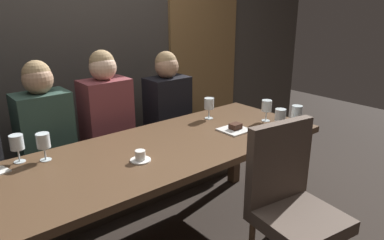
% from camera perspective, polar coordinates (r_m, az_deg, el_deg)
% --- Properties ---
extents(back_wall_tiled, '(6.00, 0.12, 3.00)m').
position_cam_1_polar(back_wall_tiled, '(3.22, -17.98, 15.35)').
color(back_wall_tiled, '#423D38').
rests_on(back_wall_tiled, ground).
extents(arched_door, '(0.90, 0.05, 2.55)m').
position_cam_1_polar(arched_door, '(3.89, 1.89, 14.59)').
color(arched_door, olive).
rests_on(arched_door, ground).
extents(dining_table, '(2.20, 0.84, 0.74)m').
position_cam_1_polar(dining_table, '(2.35, -4.33, -6.09)').
color(dining_table, '#493422').
rests_on(dining_table, ground).
extents(banquette_bench, '(2.50, 0.44, 0.45)m').
position_cam_1_polar(banquette_bench, '(3.08, -11.86, -9.00)').
color(banquette_bench, '#312A23').
rests_on(banquette_bench, ground).
extents(chair_near_side, '(0.50, 0.50, 0.98)m').
position_cam_1_polar(chair_near_side, '(2.17, 15.21, -11.75)').
color(chair_near_side, brown).
rests_on(chair_near_side, ground).
extents(diner_bearded, '(0.36, 0.24, 0.80)m').
position_cam_1_polar(diner_bearded, '(2.69, -22.32, -0.22)').
color(diner_bearded, '#2D473D').
rests_on(diner_bearded, banquette_bench).
extents(diner_far_end, '(0.36, 0.24, 0.83)m').
position_cam_1_polar(diner_far_end, '(2.84, -13.38, 1.91)').
color(diner_far_end, brown).
rests_on(diner_far_end, banquette_bench).
extents(diner_near_end, '(0.36, 0.24, 0.77)m').
position_cam_1_polar(diner_near_end, '(3.13, -3.89, 3.36)').
color(diner_near_end, black).
rests_on(diner_near_end, banquette_bench).
extents(wine_glass_center_front, '(0.08, 0.08, 0.16)m').
position_cam_1_polar(wine_glass_center_front, '(2.71, 16.15, 1.13)').
color(wine_glass_center_front, silver).
rests_on(wine_glass_center_front, dining_table).
extents(wine_glass_far_left, '(0.08, 0.08, 0.16)m').
position_cam_1_polar(wine_glass_far_left, '(2.60, 13.70, 0.67)').
color(wine_glass_far_left, silver).
rests_on(wine_glass_far_left, dining_table).
extents(wine_glass_far_right, '(0.08, 0.08, 0.16)m').
position_cam_1_polar(wine_glass_far_right, '(2.81, 2.70, 2.44)').
color(wine_glass_far_right, silver).
rests_on(wine_glass_far_right, dining_table).
extents(wine_glass_near_left, '(0.08, 0.08, 0.16)m').
position_cam_1_polar(wine_glass_near_left, '(2.24, -22.33, -3.21)').
color(wine_glass_near_left, silver).
rests_on(wine_glass_near_left, dining_table).
extents(wine_glass_end_right, '(0.08, 0.08, 0.16)m').
position_cam_1_polar(wine_glass_end_right, '(2.27, -25.82, -3.37)').
color(wine_glass_end_right, silver).
rests_on(wine_glass_end_right, dining_table).
extents(wine_glass_center_back, '(0.08, 0.08, 0.16)m').
position_cam_1_polar(wine_glass_center_back, '(2.80, 11.66, 2.13)').
color(wine_glass_center_back, silver).
rests_on(wine_glass_center_back, dining_table).
extents(espresso_cup, '(0.12, 0.12, 0.06)m').
position_cam_1_polar(espresso_cup, '(2.12, -8.12, -5.72)').
color(espresso_cup, white).
rests_on(espresso_cup, dining_table).
extents(dessert_plate, '(0.19, 0.19, 0.05)m').
position_cam_1_polar(dessert_plate, '(2.59, 6.73, -1.34)').
color(dessert_plate, white).
rests_on(dessert_plate, dining_table).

